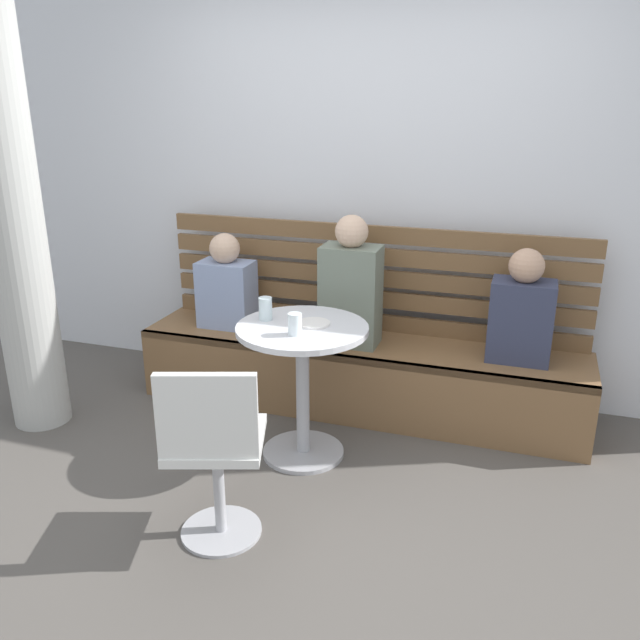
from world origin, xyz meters
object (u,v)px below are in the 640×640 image
object	(u,v)px
booth_bench	(358,375)
cup_glass_tall	(265,309)
person_child_middle	(226,286)
cup_water_clear	(295,324)
cafe_table	(303,366)
plate_small	(314,323)
person_adult	(351,287)
white_chair	(214,448)
person_child_left	(522,312)

from	to	relation	value
booth_bench	cup_glass_tall	world-z (taller)	cup_glass_tall
booth_bench	person_child_middle	distance (m)	1.00
person_child_middle	cup_water_clear	xyz separation A→B (m)	(0.75, -0.77, 0.09)
cafe_table	booth_bench	bearing A→B (deg)	78.13
plate_small	person_adult	bearing A→B (deg)	85.85
cup_glass_tall	person_adult	bearing A→B (deg)	61.48
white_chair	cup_water_clear	distance (m)	0.76
cafe_table	person_child_middle	world-z (taller)	person_child_middle
booth_bench	person_child_left	size ratio (longest dim) A/B	4.23
person_child_left	plate_small	distance (m)	1.17
booth_bench	cup_water_clear	size ratio (longest dim) A/B	24.55
person_child_middle	cup_glass_tall	world-z (taller)	person_child_middle
cafe_table	cup_glass_tall	world-z (taller)	cup_glass_tall
white_chair	person_child_left	distance (m)	1.87
white_chair	person_child_left	world-z (taller)	person_child_left
cup_water_clear	person_adult	bearing A→B (deg)	83.79
white_chair	person_child_middle	xyz separation A→B (m)	(-0.64, 1.46, 0.24)
booth_bench	plate_small	bearing A→B (deg)	-98.13
cup_water_clear	cup_glass_tall	bearing A→B (deg)	143.80
booth_bench	person_child_middle	world-z (taller)	person_child_middle
cup_glass_tall	plate_small	bearing A→B (deg)	1.45
cafe_table	cup_water_clear	size ratio (longest dim) A/B	6.73
booth_bench	cafe_table	distance (m)	0.71
person_adult	cup_glass_tall	distance (m)	0.63
person_adult	plate_small	bearing A→B (deg)	-94.15
cafe_table	white_chair	xyz separation A→B (m)	(-0.10, -0.81, -0.05)
cup_water_clear	plate_small	distance (m)	0.18
person_child_middle	cup_water_clear	bearing A→B (deg)	-45.84
cup_water_clear	plate_small	bearing A→B (deg)	77.28
cafe_table	plate_small	bearing A→B (deg)	40.65
person_child_middle	cup_water_clear	size ratio (longest dim) A/B	5.47
person_child_middle	cup_glass_tall	bearing A→B (deg)	-49.15
person_adult	cup_glass_tall	bearing A→B (deg)	-118.52
person_adult	person_child_left	bearing A→B (deg)	2.85
white_chair	person_adult	distance (m)	1.45
cafe_table	cup_glass_tall	bearing A→B (deg)	170.82
cafe_table	plate_small	distance (m)	0.24
person_adult	person_child_middle	xyz separation A→B (m)	(-0.83, 0.05, -0.08)
cup_water_clear	plate_small	xyz separation A→B (m)	(0.04, 0.17, -0.05)
booth_bench	cup_water_clear	bearing A→B (deg)	-99.18
booth_bench	cup_glass_tall	xyz separation A→B (m)	(-0.35, -0.59, 0.58)
person_child_left	plate_small	size ratio (longest dim) A/B	3.75
white_chair	person_adult	size ratio (longest dim) A/B	1.10
booth_bench	plate_small	size ratio (longest dim) A/B	15.88
person_child_middle	cup_glass_tall	xyz separation A→B (m)	(0.53, -0.61, 0.10)
booth_bench	person_child_left	world-z (taller)	person_child_left
person_child_left	cup_water_clear	size ratio (longest dim) A/B	5.80
person_child_middle	plate_small	world-z (taller)	person_child_middle
person_child_left	cup_water_clear	bearing A→B (deg)	-143.53
cup_glass_tall	plate_small	world-z (taller)	cup_glass_tall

